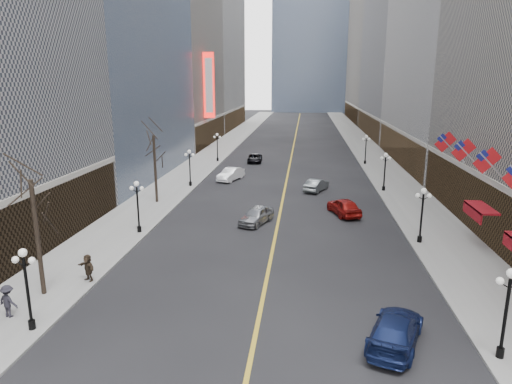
% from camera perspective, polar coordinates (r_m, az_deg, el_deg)
% --- Properties ---
extents(sidewalk_east, '(6.00, 230.00, 0.15)m').
position_cam_1_polar(sidewalk_east, '(78.28, 14.70, 3.87)').
color(sidewalk_east, gray).
rests_on(sidewalk_east, ground).
extents(sidewalk_west, '(6.00, 230.00, 0.15)m').
position_cam_1_polar(sidewalk_west, '(79.11, -5.84, 4.35)').
color(sidewalk_west, gray).
rests_on(sidewalk_west, ground).
extents(lane_line, '(0.25, 200.00, 0.02)m').
position_cam_1_polar(lane_line, '(87.32, 4.60, 5.22)').
color(lane_line, gold).
rests_on(lane_line, ground).
extents(bldg_east_c, '(26.60, 40.60, 48.80)m').
position_cam_1_polar(bldg_east_c, '(116.19, 20.99, 18.48)').
color(bldg_east_c, gray).
rests_on(bldg_east_c, ground).
extents(bldg_east_d, '(26.60, 46.60, 62.80)m').
position_cam_1_polar(bldg_east_d, '(158.80, 17.18, 19.81)').
color(bldg_east_d, gray).
rests_on(bldg_east_d, ground).
extents(bldg_west_c, '(26.60, 30.60, 50.80)m').
position_cam_1_polar(bldg_west_c, '(99.48, -13.65, 20.49)').
color(bldg_west_c, gray).
rests_on(bldg_west_c, ground).
extents(streetlamp_east_0, '(1.26, 0.44, 4.52)m').
position_cam_1_polar(streetlamp_east_0, '(24.57, 28.88, -12.20)').
color(streetlamp_east_0, black).
rests_on(streetlamp_east_0, sidewalk_east).
extents(streetlamp_east_1, '(1.26, 0.44, 4.52)m').
position_cam_1_polar(streetlamp_east_1, '(38.86, 20.06, -2.07)').
color(streetlamp_east_1, black).
rests_on(streetlamp_east_1, sidewalk_east).
extents(streetlamp_east_2, '(1.26, 0.44, 4.52)m').
position_cam_1_polar(streetlamp_east_2, '(56.05, 15.82, 2.93)').
color(streetlamp_east_2, black).
rests_on(streetlamp_east_2, sidewalk_east).
extents(streetlamp_east_3, '(1.26, 0.44, 4.52)m').
position_cam_1_polar(streetlamp_east_3, '(73.63, 13.57, 5.56)').
color(streetlamp_east_3, black).
rests_on(streetlamp_east_3, sidewalk_east).
extents(streetlamp_west_0, '(1.26, 0.44, 4.52)m').
position_cam_1_polar(streetlamp_west_0, '(26.72, -26.78, -9.89)').
color(streetlamp_west_0, black).
rests_on(streetlamp_west_0, sidewalk_west).
extents(streetlamp_west_1, '(1.26, 0.44, 4.52)m').
position_cam_1_polar(streetlamp_west_1, '(40.25, -14.59, -1.13)').
color(streetlamp_west_1, black).
rests_on(streetlamp_west_1, sidewalk_west).
extents(streetlamp_west_2, '(1.26, 0.44, 4.52)m').
position_cam_1_polar(streetlamp_west_2, '(57.02, -8.29, 3.49)').
color(streetlamp_west_2, black).
rests_on(streetlamp_west_2, sidewalk_west).
extents(streetlamp_west_3, '(1.26, 0.44, 4.52)m').
position_cam_1_polar(streetlamp_west_3, '(74.37, -4.86, 5.97)').
color(streetlamp_west_3, black).
rests_on(streetlamp_west_3, sidewalk_west).
extents(flag_3, '(2.87, 0.12, 2.87)m').
position_cam_1_polar(flag_3, '(36.21, 27.14, 3.26)').
color(flag_3, '#B2B2B7').
rests_on(flag_3, ground).
extents(flag_4, '(2.87, 0.12, 2.87)m').
position_cam_1_polar(flag_4, '(40.86, 24.72, 4.55)').
color(flag_4, '#B2B2B7').
rests_on(flag_4, ground).
extents(flag_5, '(2.87, 0.12, 2.87)m').
position_cam_1_polar(flag_5, '(45.58, 22.79, 5.58)').
color(flag_5, '#B2B2B7').
rests_on(flag_5, ground).
extents(awning_c, '(1.40, 4.00, 0.93)m').
position_cam_1_polar(awning_c, '(40.08, 26.07, -1.91)').
color(awning_c, maroon).
rests_on(awning_c, ground).
extents(theatre_marquee, '(2.00, 0.55, 12.00)m').
position_cam_1_polar(theatre_marquee, '(88.23, -5.89, 13.10)').
color(theatre_marquee, red).
rests_on(theatre_marquee, ground).
extents(tree_west_near, '(3.60, 3.60, 7.92)m').
position_cam_1_polar(tree_west_near, '(29.79, -26.14, -0.68)').
color(tree_west_near, '#2D231C').
rests_on(tree_west_near, sidewalk_west).
extents(tree_west_far, '(3.60, 3.60, 7.92)m').
position_cam_1_polar(tree_west_far, '(49.41, -12.63, 5.65)').
color(tree_west_far, '#2D231C').
rests_on(tree_west_far, sidewalk_west).
extents(car_nb_near, '(3.39, 5.01, 1.58)m').
position_cam_1_polar(car_nb_near, '(42.30, 0.04, -2.93)').
color(car_nb_near, '#929498').
rests_on(car_nb_near, ground).
extents(car_nb_mid, '(3.28, 5.28, 1.64)m').
position_cam_1_polar(car_nb_mid, '(60.68, -3.18, 2.23)').
color(car_nb_mid, white).
rests_on(car_nb_mid, ground).
extents(car_nb_far, '(2.48, 4.95, 1.34)m').
position_cam_1_polar(car_nb_far, '(74.05, -0.14, 4.24)').
color(car_nb_far, black).
rests_on(car_nb_far, ground).
extents(car_sb_near, '(3.98, 5.92, 1.59)m').
position_cam_1_polar(car_sb_near, '(24.86, 17.05, -16.16)').
color(car_sb_near, '#14204D').
rests_on(car_sb_near, ground).
extents(car_sb_mid, '(3.52, 5.38, 1.70)m').
position_cam_1_polar(car_sb_mid, '(45.80, 10.93, -1.79)').
color(car_sb_mid, maroon).
rests_on(car_sb_mid, ground).
extents(car_sb_far, '(3.19, 4.78, 1.49)m').
position_cam_1_polar(car_sb_far, '(55.14, 7.55, 0.88)').
color(car_sb_far, '#52585B').
rests_on(car_sb_far, ground).
extents(ped_west_walk, '(1.30, 0.80, 1.88)m').
position_cam_1_polar(ped_west_walk, '(29.32, -28.59, -11.89)').
color(ped_west_walk, '#222129').
rests_on(ped_west_walk, sidewalk_west).
extents(ped_west_far, '(1.68, 1.31, 1.81)m').
position_cam_1_polar(ped_west_far, '(32.14, -20.28, -8.85)').
color(ped_west_far, '#33271C').
rests_on(ped_west_far, sidewalk_west).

